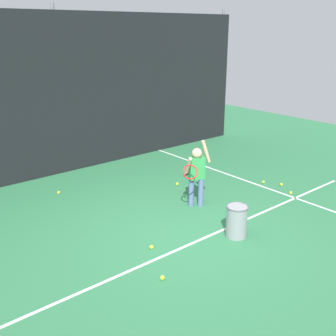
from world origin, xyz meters
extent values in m
plane|color=#2D7247|center=(0.00, 0.00, 0.00)|extent=(20.00, 20.00, 0.00)
cube|color=white|center=(0.00, -0.37, 0.00)|extent=(9.00, 0.05, 0.00)
cube|color=white|center=(2.91, 1.00, 0.00)|extent=(0.05, 9.00, 0.00)
cube|color=black|center=(0.00, 4.26, 1.89)|extent=(11.32, 0.08, 3.77)
cylinder|color=slate|center=(0.00, 4.32, 1.96)|extent=(0.09, 0.09, 3.92)
cylinder|color=slate|center=(5.51, 4.32, 1.96)|extent=(0.09, 0.09, 3.92)
cylinder|color=slate|center=(0.96, 0.76, 0.29)|extent=(0.11, 0.11, 0.58)
cylinder|color=slate|center=(1.10, 0.63, 0.29)|extent=(0.11, 0.11, 0.58)
cube|color=green|center=(1.03, 0.69, 0.80)|extent=(0.34, 0.28, 0.44)
sphere|color=tan|center=(1.03, 0.69, 1.10)|extent=(0.20, 0.20, 0.20)
cylinder|color=tan|center=(1.22, 0.63, 1.12)|extent=(0.22, 0.15, 0.46)
cylinder|color=tan|center=(0.83, 0.72, 0.87)|extent=(0.18, 0.29, 0.43)
cylinder|color=black|center=(0.71, 0.64, 0.75)|extent=(0.12, 0.23, 0.15)
torus|color=red|center=(0.62, 0.43, 0.88)|extent=(0.33, 0.26, 0.26)
cylinder|color=gray|center=(0.70, -0.67, 0.28)|extent=(0.36, 0.36, 0.55)
torus|color=#595B60|center=(0.70, -0.67, 0.55)|extent=(0.38, 0.38, 0.02)
sphere|color=#CCE033|center=(1.48, 1.77, 0.03)|extent=(0.07, 0.07, 0.07)
sphere|color=#CCE033|center=(-0.82, 3.03, 0.03)|extent=(0.07, 0.07, 0.07)
sphere|color=#CCE033|center=(3.08, 0.59, 0.03)|extent=(0.07, 0.07, 0.07)
sphere|color=#CCE033|center=(3.01, -0.19, 0.03)|extent=(0.07, 0.07, 0.07)
sphere|color=#CCE033|center=(3.27, 0.23, 0.03)|extent=(0.07, 0.07, 0.07)
sphere|color=#CCE033|center=(-0.69, -0.08, 0.03)|extent=(0.07, 0.07, 0.07)
sphere|color=#CCE033|center=(-1.09, -0.86, 0.03)|extent=(0.07, 0.07, 0.07)
camera|label=1|loc=(-4.20, -4.72, 3.40)|focal=43.51mm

